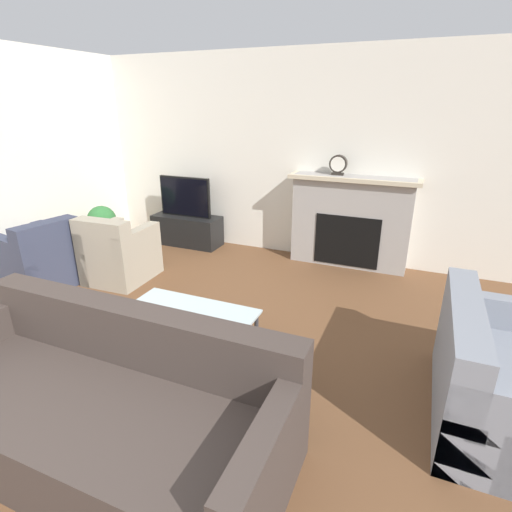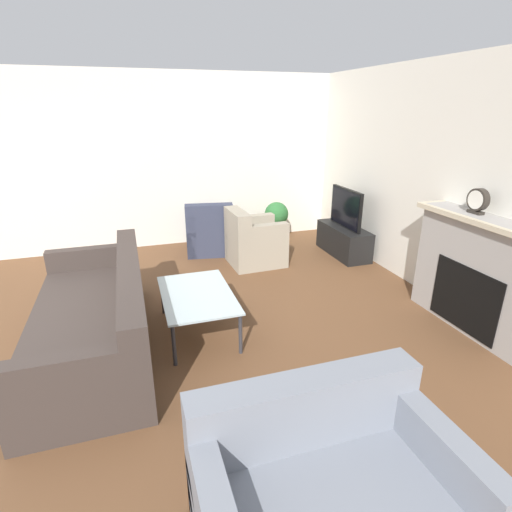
# 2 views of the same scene
# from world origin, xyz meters

# --- Properties ---
(wall_back) EXTENTS (8.94, 0.06, 2.70)m
(wall_back) POSITION_xyz_m (0.00, 4.76, 1.35)
(wall_back) COLOR silver
(wall_back) RESTS_ON ground_plane
(wall_left) EXTENTS (0.06, 7.73, 2.70)m
(wall_left) POSITION_xyz_m (-3.00, 2.37, 1.35)
(wall_left) COLOR silver
(wall_left) RESTS_ON ground_plane
(fireplace) EXTENTS (1.62, 0.36, 1.18)m
(fireplace) POSITION_xyz_m (0.79, 4.58, 0.62)
(fireplace) COLOR #9E9993
(fireplace) RESTS_ON ground_plane
(tv_stand) EXTENTS (1.04, 0.41, 0.45)m
(tv_stand) POSITION_xyz_m (-1.62, 4.45, 0.22)
(tv_stand) COLOR black
(tv_stand) RESTS_ON ground_plane
(tv) EXTENTS (0.82, 0.06, 0.59)m
(tv) POSITION_xyz_m (-1.62, 4.44, 0.74)
(tv) COLOR black
(tv) RESTS_ON tv_stand
(couch_sectional) EXTENTS (2.37, 0.99, 0.82)m
(couch_sectional) POSITION_xyz_m (-0.01, 0.92, 0.28)
(couch_sectional) COLOR #3D332D
(couch_sectional) RESTS_ON ground_plane
(couch_loveseat) EXTENTS (0.90, 1.32, 0.82)m
(couch_loveseat) POSITION_xyz_m (2.29, 2.13, 0.29)
(couch_loveseat) COLOR gray
(couch_loveseat) RESTS_ON ground_plane
(armchair_by_window) EXTENTS (0.90, 0.83, 0.82)m
(armchair_by_window) POSITION_xyz_m (-2.41, 2.49, 0.30)
(armchair_by_window) COLOR #33384C
(armchair_by_window) RESTS_ON ground_plane
(armchair_accent) EXTENTS (0.71, 0.78, 0.82)m
(armchair_accent) POSITION_xyz_m (-1.67, 2.99, 0.31)
(armchair_accent) COLOR #9E937F
(armchair_accent) RESTS_ON ground_plane
(coffee_table) EXTENTS (1.09, 0.69, 0.43)m
(coffee_table) POSITION_xyz_m (-0.02, 1.88, 0.39)
(coffee_table) COLOR #333338
(coffee_table) RESTS_ON ground_plane
(potted_plant) EXTENTS (0.40, 0.40, 0.69)m
(potted_plant) POSITION_xyz_m (-2.53, 3.67, 0.43)
(potted_plant) COLOR beige
(potted_plant) RESTS_ON ground_plane
(mantel_clock) EXTENTS (0.22, 0.07, 0.25)m
(mantel_clock) POSITION_xyz_m (0.58, 4.58, 1.31)
(mantel_clock) COLOR #28231E
(mantel_clock) RESTS_ON fireplace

